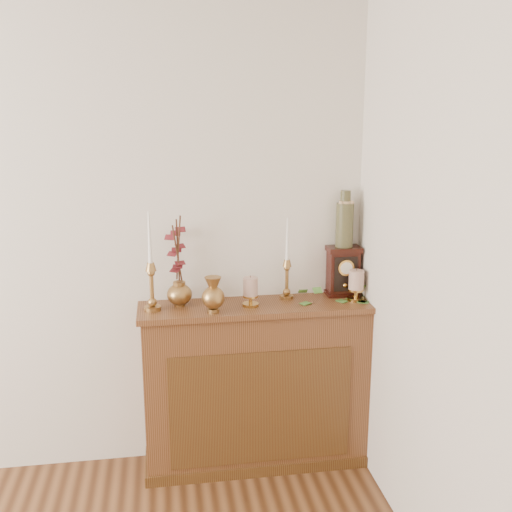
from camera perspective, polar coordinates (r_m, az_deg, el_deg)
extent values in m
cube|color=brown|center=(3.35, 0.02, -12.41)|extent=(1.20, 0.30, 0.90)
cube|color=#563918|center=(3.24, 0.45, -14.29)|extent=(0.96, 0.01, 0.63)
cube|color=brown|center=(3.18, 0.02, -4.85)|extent=(1.24, 0.34, 0.03)
cube|color=#563918|center=(3.56, 0.02, -18.49)|extent=(1.23, 0.33, 0.06)
cylinder|color=#A37B41|center=(3.12, -9.82, -4.92)|extent=(0.09, 0.09, 0.02)
sphere|color=#A37B41|center=(3.11, -9.85, -4.36)|extent=(0.05, 0.05, 0.05)
cylinder|color=#A37B41|center=(3.09, -9.90, -3.04)|extent=(0.02, 0.02, 0.15)
sphere|color=#A37B41|center=(3.06, -9.96, -1.61)|extent=(0.04, 0.04, 0.04)
cone|color=#A37B41|center=(3.06, -9.99, -1.03)|extent=(0.06, 0.06, 0.04)
cone|color=white|center=(3.02, -10.10, 1.72)|extent=(0.02, 0.02, 0.27)
cylinder|color=#A37B41|center=(3.27, 2.93, -3.90)|extent=(0.07, 0.07, 0.02)
sphere|color=#A37B41|center=(3.26, 2.94, -3.43)|extent=(0.04, 0.04, 0.04)
cylinder|color=#A37B41|center=(3.24, 2.95, -2.34)|extent=(0.02, 0.02, 0.13)
sphere|color=#A37B41|center=(3.22, 2.97, -1.16)|extent=(0.03, 0.03, 0.03)
cone|color=#A37B41|center=(3.21, 2.97, -0.68)|extent=(0.05, 0.05, 0.04)
cone|color=white|center=(3.18, 3.00, 1.58)|extent=(0.02, 0.02, 0.23)
cylinder|color=#A37B41|center=(3.05, -4.08, -5.20)|extent=(0.06, 0.06, 0.02)
sphere|color=#A37B41|center=(3.03, -4.10, -3.98)|extent=(0.12, 0.12, 0.12)
cone|color=#A37B41|center=(3.00, -4.12, -2.54)|extent=(0.08, 0.08, 0.06)
cylinder|color=#A37B41|center=(3.17, -7.26, -4.62)|extent=(0.06, 0.06, 0.01)
ellipsoid|color=#A37B41|center=(3.15, -7.29, -3.64)|extent=(0.13, 0.13, 0.11)
cylinder|color=#A37B41|center=(3.14, -7.33, -2.66)|extent=(0.06, 0.06, 0.02)
cylinder|color=#472819|center=(3.10, -7.51, 0.21)|extent=(0.05, 0.07, 0.31)
cylinder|color=#472819|center=(3.10, -7.45, 0.48)|extent=(0.02, 0.07, 0.34)
cylinder|color=#472819|center=(3.10, -7.40, 0.73)|extent=(0.03, 0.12, 0.36)
cylinder|color=#B4883F|center=(3.14, -0.52, -4.66)|extent=(0.09, 0.09, 0.02)
cylinder|color=#B4883F|center=(3.13, -0.52, -4.21)|extent=(0.02, 0.02, 0.04)
cylinder|color=#B4883F|center=(3.12, -0.53, -3.83)|extent=(0.08, 0.08, 0.01)
cylinder|color=beige|center=(3.11, -0.53, -2.91)|extent=(0.08, 0.08, 0.09)
cylinder|color=#472819|center=(3.09, -0.53, -1.98)|extent=(0.00, 0.00, 0.01)
cylinder|color=#B4883F|center=(3.28, 9.46, -4.03)|extent=(0.09, 0.09, 0.02)
cylinder|color=#B4883F|center=(3.27, 9.48, -3.57)|extent=(0.02, 0.02, 0.04)
cylinder|color=#B4883F|center=(3.26, 9.49, -3.18)|extent=(0.09, 0.09, 0.01)
cylinder|color=beige|center=(3.25, 9.53, -2.24)|extent=(0.08, 0.08, 0.10)
cylinder|color=#472819|center=(3.23, 9.57, -1.29)|extent=(0.00, 0.00, 0.01)
cube|color=#43752C|center=(3.31, 8.47, -3.88)|extent=(0.05, 0.06, 0.00)
cube|color=#43752C|center=(3.25, 5.13, -4.10)|extent=(0.07, 0.06, 0.00)
cube|color=#43752C|center=(3.24, 6.47, -4.19)|extent=(0.07, 0.07, 0.00)
cube|color=#43752C|center=(3.26, 6.69, -4.08)|extent=(0.07, 0.06, 0.00)
cube|color=#43752C|center=(3.22, 7.45, -4.34)|extent=(0.06, 0.07, 0.00)
cube|color=#43752C|center=(3.27, 10.94, -4.21)|extent=(0.05, 0.06, 0.00)
cube|color=#43752C|center=(3.24, 8.34, -4.28)|extent=(0.06, 0.07, 0.00)
cube|color=#43752C|center=(3.31, 10.86, -3.98)|extent=(0.06, 0.06, 0.00)
cube|color=#43752C|center=(3.22, 3.77, -4.27)|extent=(0.05, 0.04, 0.00)
cube|color=#43752C|center=(3.20, 5.52, -4.44)|extent=(0.05, 0.06, 0.00)
cube|color=#43752C|center=(3.22, 4.48, -3.36)|extent=(0.03, 0.05, 0.03)
cube|color=#43752C|center=(3.17, 5.88, -3.27)|extent=(0.04, 0.06, 0.03)
cube|color=#43752C|center=(3.30, 10.28, -2.92)|extent=(0.06, 0.06, 0.03)
cube|color=black|center=(3.36, 8.20, -3.49)|extent=(0.18, 0.13, 0.02)
cube|color=black|center=(3.33, 8.27, -1.55)|extent=(0.17, 0.11, 0.24)
cube|color=black|center=(3.30, 8.35, 0.67)|extent=(0.18, 0.13, 0.03)
cube|color=black|center=(3.28, 8.55, -1.72)|extent=(0.13, 0.01, 0.19)
cylinder|color=gold|center=(3.27, 8.59, -1.13)|extent=(0.09, 0.01, 0.09)
cylinder|color=silver|center=(3.27, 8.59, -1.13)|extent=(0.07, 0.00, 0.07)
sphere|color=gold|center=(3.30, 8.49, -2.78)|extent=(0.03, 0.03, 0.03)
cylinder|color=#183126|center=(3.27, 8.43, 2.93)|extent=(0.10, 0.10, 0.24)
cylinder|color=#183126|center=(3.25, 8.52, 5.50)|extent=(0.06, 0.06, 0.08)
cylinder|color=tan|center=(3.25, 8.50, 5.07)|extent=(0.07, 0.07, 0.02)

